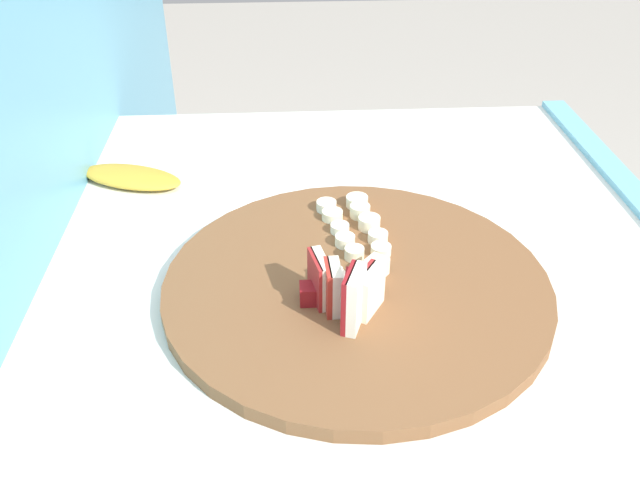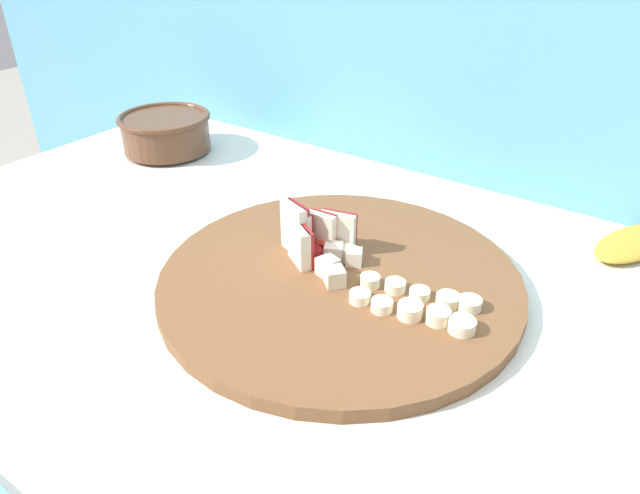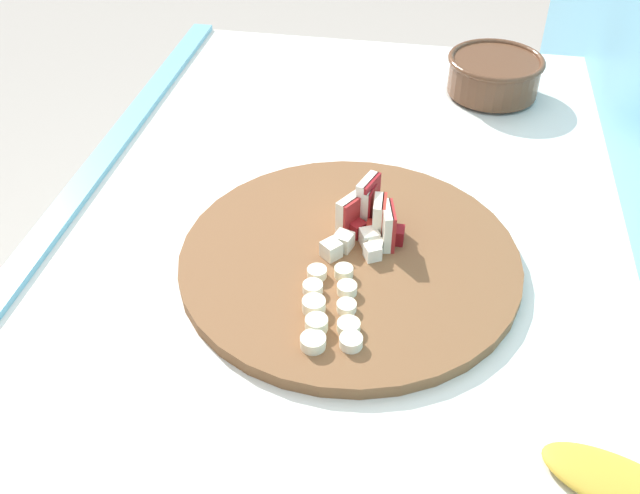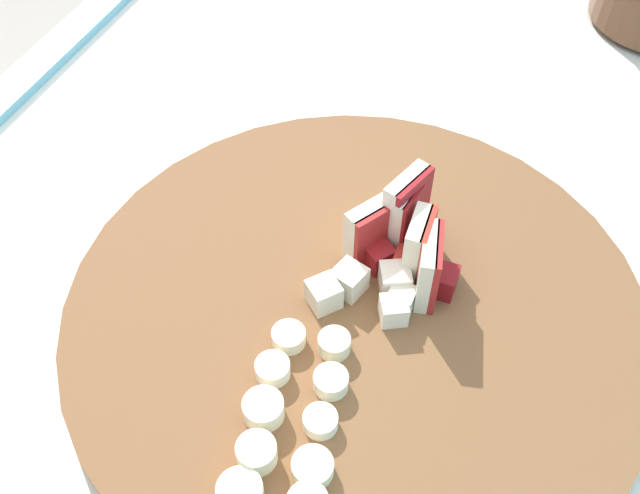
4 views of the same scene
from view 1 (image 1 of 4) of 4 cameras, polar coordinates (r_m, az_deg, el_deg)
tile_backsplash at (r=0.88m, az=-23.17°, el=-17.47°), size 2.40×0.04×1.45m
cutting_board at (r=0.75m, az=3.10°, el=-3.29°), size 0.43×0.43×0.02m
apple_wedge_fan at (r=0.68m, az=2.12°, el=-3.72°), size 0.09×0.08×0.06m
apple_dice_pile at (r=0.72m, az=2.08°, el=-3.09°), size 0.08×0.10×0.02m
banana_slice_rows at (r=0.83m, az=2.97°, el=2.02°), size 0.14×0.08×0.02m
banana_peel at (r=1.00m, az=-15.61°, el=5.71°), size 0.11×0.16×0.02m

